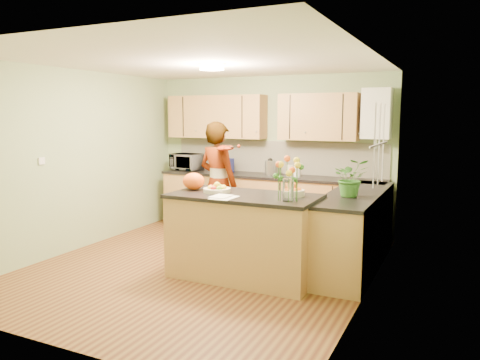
% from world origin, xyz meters
% --- Properties ---
extents(floor, '(4.50, 4.50, 0.00)m').
position_xyz_m(floor, '(0.00, 0.00, 0.00)').
color(floor, '#552A18').
rests_on(floor, ground).
extents(ceiling, '(4.00, 4.50, 0.02)m').
position_xyz_m(ceiling, '(0.00, 0.00, 2.50)').
color(ceiling, white).
rests_on(ceiling, wall_back).
extents(wall_back, '(4.00, 0.02, 2.50)m').
position_xyz_m(wall_back, '(0.00, 2.25, 1.25)').
color(wall_back, '#91AC7B').
rests_on(wall_back, floor).
extents(wall_front, '(4.00, 0.02, 2.50)m').
position_xyz_m(wall_front, '(0.00, -2.25, 1.25)').
color(wall_front, '#91AC7B').
rests_on(wall_front, floor).
extents(wall_left, '(0.02, 4.50, 2.50)m').
position_xyz_m(wall_left, '(-2.00, 0.00, 1.25)').
color(wall_left, '#91AC7B').
rests_on(wall_left, floor).
extents(wall_right, '(0.02, 4.50, 2.50)m').
position_xyz_m(wall_right, '(2.00, 0.00, 1.25)').
color(wall_right, '#91AC7B').
rests_on(wall_right, floor).
extents(back_counter, '(3.64, 0.62, 0.94)m').
position_xyz_m(back_counter, '(0.10, 1.95, 0.47)').
color(back_counter, '#A26D41').
rests_on(back_counter, floor).
extents(right_counter, '(0.62, 2.24, 0.94)m').
position_xyz_m(right_counter, '(1.70, 0.85, 0.47)').
color(right_counter, '#A26D41').
rests_on(right_counter, floor).
extents(splashback, '(3.60, 0.02, 0.52)m').
position_xyz_m(splashback, '(0.10, 2.23, 1.20)').
color(splashback, white).
rests_on(splashback, back_counter).
extents(upper_cabinets, '(3.20, 0.34, 0.70)m').
position_xyz_m(upper_cabinets, '(-0.18, 2.08, 1.85)').
color(upper_cabinets, '#A26D41').
rests_on(upper_cabinets, wall_back).
extents(boiler, '(0.40, 0.30, 0.86)m').
position_xyz_m(boiler, '(1.70, 2.09, 1.90)').
color(boiler, white).
rests_on(boiler, wall_back).
extents(window_right, '(0.01, 1.30, 1.05)m').
position_xyz_m(window_right, '(1.99, 0.60, 1.55)').
color(window_right, white).
rests_on(window_right, wall_right).
extents(light_switch, '(0.02, 0.09, 0.09)m').
position_xyz_m(light_switch, '(-1.99, -0.60, 1.30)').
color(light_switch, white).
rests_on(light_switch, wall_left).
extents(ceiling_lamp, '(0.30, 0.30, 0.07)m').
position_xyz_m(ceiling_lamp, '(0.00, 0.30, 2.46)').
color(ceiling_lamp, '#FFEABF').
rests_on(ceiling_lamp, ceiling).
extents(peninsula_island, '(1.70, 0.87, 0.98)m').
position_xyz_m(peninsula_island, '(0.61, -0.06, 0.49)').
color(peninsula_island, '#A26D41').
rests_on(peninsula_island, floor).
extents(fruit_dish, '(0.32, 0.32, 0.11)m').
position_xyz_m(fruit_dish, '(0.26, -0.06, 1.02)').
color(fruit_dish, beige).
rests_on(fruit_dish, peninsula_island).
extents(orange_bowl, '(0.24, 0.24, 0.14)m').
position_xyz_m(orange_bowl, '(1.16, 0.09, 1.04)').
color(orange_bowl, beige).
rests_on(orange_bowl, peninsula_island).
extents(flower_vase, '(0.28, 0.28, 0.52)m').
position_xyz_m(flower_vase, '(1.21, -0.24, 1.32)').
color(flower_vase, silver).
rests_on(flower_vase, peninsula_island).
extents(orange_bag, '(0.32, 0.28, 0.21)m').
position_xyz_m(orange_bag, '(-0.09, -0.01, 1.08)').
color(orange_bag, '#F15813').
rests_on(orange_bag, peninsula_island).
extents(papers, '(0.23, 0.32, 0.01)m').
position_xyz_m(papers, '(0.51, -0.36, 0.98)').
color(papers, white).
rests_on(papers, peninsula_island).
extents(violinist, '(0.74, 0.58, 1.79)m').
position_xyz_m(violinist, '(-0.31, 1.02, 0.90)').
color(violinist, '#D99C84').
rests_on(violinist, floor).
extents(violin, '(0.63, 0.55, 0.16)m').
position_xyz_m(violin, '(-0.11, 0.80, 1.43)').
color(violin, '#510C05').
rests_on(violin, violinist).
extents(microwave, '(0.54, 0.39, 0.28)m').
position_xyz_m(microwave, '(-1.44, 1.97, 1.08)').
color(microwave, white).
rests_on(microwave, back_counter).
extents(blue_box, '(0.31, 0.24, 0.23)m').
position_xyz_m(blue_box, '(-0.70, 1.95, 1.05)').
color(blue_box, navy).
rests_on(blue_box, back_counter).
extents(kettle, '(0.17, 0.17, 0.31)m').
position_xyz_m(kettle, '(0.11, 1.98, 1.07)').
color(kettle, '#B9B9BE').
rests_on(kettle, back_counter).
extents(jar_cream, '(0.14, 0.14, 0.17)m').
position_xyz_m(jar_cream, '(0.45, 1.94, 1.03)').
color(jar_cream, beige).
rests_on(jar_cream, back_counter).
extents(jar_white, '(0.14, 0.14, 0.16)m').
position_xyz_m(jar_white, '(0.58, 1.91, 1.02)').
color(jar_white, white).
rests_on(jar_white, back_counter).
extents(potted_plant, '(0.50, 0.47, 0.44)m').
position_xyz_m(potted_plant, '(1.70, 0.52, 1.16)').
color(potted_plant, '#316C24').
rests_on(potted_plant, right_counter).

